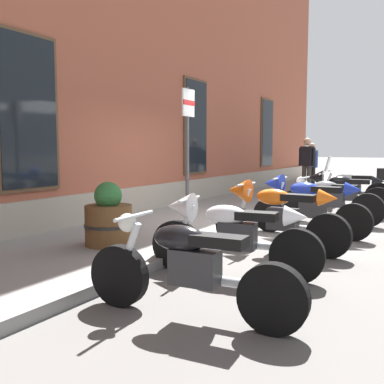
# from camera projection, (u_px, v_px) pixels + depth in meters

# --- Properties ---
(ground_plane) EXTENTS (140.00, 140.00, 0.00)m
(ground_plane) POSITION_uv_depth(u_px,v_px,m) (252.00, 231.00, 8.30)
(ground_plane) COLOR #565451
(sidewalk) EXTENTS (33.46, 2.75, 0.13)m
(sidewalk) POSITION_uv_depth(u_px,v_px,m) (188.00, 221.00, 8.96)
(sidewalk) COLOR slate
(sidewalk) RESTS_ON ground_plane
(motorcycle_black_naked) EXTENTS (0.62, 2.13, 0.92)m
(motorcycle_black_naked) POSITION_uv_depth(u_px,v_px,m) (188.00, 268.00, 3.97)
(motorcycle_black_naked) COLOR black
(motorcycle_black_naked) RESTS_ON ground_plane
(motorcycle_white_sport) EXTENTS (0.62, 2.14, 0.99)m
(motorcycle_white_sport) POSITION_uv_depth(u_px,v_px,m) (227.00, 231.00, 5.35)
(motorcycle_white_sport) COLOR black
(motorcycle_white_sport) RESTS_ON ground_plane
(motorcycle_orange_sport) EXTENTS (0.62, 2.09, 1.07)m
(motorcycle_orange_sport) POSITION_uv_depth(u_px,v_px,m) (274.00, 213.00, 6.59)
(motorcycle_orange_sport) COLOR black
(motorcycle_orange_sport) RESTS_ON ground_plane
(motorcycle_blue_sport) EXTENTS (0.62, 2.12, 1.07)m
(motorcycle_blue_sport) POSITION_uv_depth(u_px,v_px,m) (305.00, 203.00, 7.78)
(motorcycle_blue_sport) COLOR black
(motorcycle_blue_sport) RESTS_ON ground_plane
(motorcycle_grey_naked) EXTENTS (0.62, 2.12, 0.94)m
(motorcycle_grey_naked) POSITION_uv_depth(u_px,v_px,m) (329.00, 200.00, 9.03)
(motorcycle_grey_naked) COLOR black
(motorcycle_grey_naked) RESTS_ON ground_plane
(motorcycle_black_sport) EXTENTS (0.62, 2.09, 1.03)m
(motorcycle_black_sport) POSITION_uv_depth(u_px,v_px,m) (341.00, 191.00, 10.11)
(motorcycle_black_sport) COLOR black
(motorcycle_black_sport) RESTS_ON ground_plane
(motorcycle_silver_touring) EXTENTS (0.63, 2.05, 1.32)m
(motorcycle_silver_touring) POSITION_uv_depth(u_px,v_px,m) (354.00, 186.00, 11.48)
(motorcycle_silver_touring) COLOR black
(motorcycle_silver_touring) RESTS_ON ground_plane
(pedestrian_dark_jacket) EXTENTS (0.32, 0.56, 1.72)m
(pedestrian_dark_jacket) POSITION_uv_depth(u_px,v_px,m) (307.00, 162.00, 13.91)
(pedestrian_dark_jacket) COLOR #38332D
(pedestrian_dark_jacket) RESTS_ON sidewalk
(pedestrian_blue_top) EXTENTS (0.50, 0.54, 1.57)m
(pedestrian_blue_top) POSITION_uv_depth(u_px,v_px,m) (312.00, 164.00, 14.78)
(pedestrian_blue_top) COLOR black
(pedestrian_blue_top) RESTS_ON sidewalk
(parking_sign) EXTENTS (0.36, 0.07, 2.39)m
(parking_sign) POSITION_uv_depth(u_px,v_px,m) (188.00, 139.00, 7.27)
(parking_sign) COLOR #4C4C51
(parking_sign) RESTS_ON sidewalk
(barrel_planter) EXTENTS (0.71, 0.71, 0.92)m
(barrel_planter) POSITION_uv_depth(u_px,v_px,m) (109.00, 220.00, 6.42)
(barrel_planter) COLOR brown
(barrel_planter) RESTS_ON sidewalk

